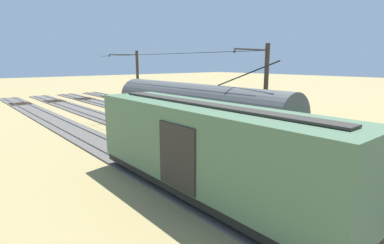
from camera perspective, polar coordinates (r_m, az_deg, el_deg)
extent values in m
plane|color=#9E8956|center=(22.04, 3.86, -3.65)|extent=(220.00, 220.00, 0.00)
cube|color=#56514C|center=(26.89, 14.10, -1.13)|extent=(2.80, 80.00, 0.10)
cube|color=#59544C|center=(26.31, 13.19, -1.16)|extent=(0.07, 80.00, 0.08)
cube|color=#59544C|center=(27.45, 15.00, -0.74)|extent=(0.07, 80.00, 0.08)
cube|color=#382819|center=(52.25, -15.52, 4.74)|extent=(2.50, 0.24, 0.08)
cube|color=#382819|center=(51.67, -15.22, 4.68)|extent=(2.50, 0.24, 0.08)
cube|color=#382819|center=(51.08, -14.91, 4.63)|extent=(2.50, 0.24, 0.08)
cube|color=#382819|center=(50.49, -14.60, 4.57)|extent=(2.50, 0.24, 0.08)
cube|color=#382819|center=(49.91, -14.28, 4.51)|extent=(2.50, 0.24, 0.08)
cube|color=#56514C|center=(23.55, 7.75, -2.63)|extent=(2.80, 80.00, 0.10)
cube|color=#59544C|center=(23.02, 6.54, -2.69)|extent=(0.07, 80.00, 0.08)
cube|color=#59544C|center=(24.05, 8.91, -2.15)|extent=(0.07, 80.00, 0.08)
cube|color=#382819|center=(50.62, -20.06, 4.27)|extent=(2.50, 0.24, 0.08)
cube|color=#382819|center=(50.01, -19.81, 4.21)|extent=(2.50, 0.24, 0.08)
cube|color=#382819|center=(49.40, -19.55, 4.15)|extent=(2.50, 0.24, 0.08)
cube|color=#382819|center=(48.80, -19.28, 4.08)|extent=(2.50, 0.24, 0.08)
cube|color=#382819|center=(48.19, -19.00, 4.02)|extent=(2.50, 0.24, 0.08)
cube|color=#56514C|center=(20.62, -0.58, -4.54)|extent=(2.80, 80.00, 0.10)
cube|color=#59544C|center=(20.16, -2.17, -4.64)|extent=(0.07, 80.00, 0.08)
cube|color=#59544C|center=(21.04, 0.93, -3.96)|extent=(0.07, 80.00, 0.08)
cube|color=#382819|center=(49.32, -24.87, 3.74)|extent=(2.50, 0.24, 0.08)
cube|color=#382819|center=(48.69, -24.67, 3.67)|extent=(2.50, 0.24, 0.08)
cube|color=#382819|center=(48.07, -24.46, 3.61)|extent=(2.50, 0.24, 0.08)
cube|color=#382819|center=(47.45, -24.25, 3.53)|extent=(2.50, 0.24, 0.08)
cube|color=#382819|center=(46.83, -24.03, 3.46)|extent=(2.50, 0.24, 0.08)
cube|color=#56514C|center=(18.28, -11.41, -6.85)|extent=(2.80, 80.00, 0.10)
cube|color=#59544C|center=(17.94, -13.45, -6.98)|extent=(0.07, 80.00, 0.08)
cube|color=#59544C|center=(18.58, -9.47, -6.19)|extent=(0.07, 80.00, 0.08)
cube|color=#382819|center=(48.39, -29.90, 3.16)|extent=(2.50, 0.24, 0.08)
cube|color=#382819|center=(47.75, -29.75, 3.09)|extent=(2.50, 0.24, 0.08)
cube|color=#382819|center=(47.11, -29.61, 3.01)|extent=(2.50, 0.24, 0.08)
cube|color=#382819|center=(46.48, -29.46, 2.93)|extent=(2.50, 0.24, 0.08)
cube|color=#382819|center=(45.84, -29.31, 2.85)|extent=(2.50, 0.24, 0.08)
cube|color=#196033|center=(20.13, 0.18, -2.99)|extent=(2.65, 15.18, 0.55)
cube|color=#196033|center=(19.96, 0.18, -0.91)|extent=(2.55, 15.18, 0.95)
cube|color=#B7C699|center=(19.77, 0.18, 1.93)|extent=(2.55, 15.18, 1.05)
cylinder|color=#4C4C4C|center=(19.69, 0.18, 3.43)|extent=(2.65, 14.88, 2.65)
cylinder|color=#196033|center=(26.05, -10.55, 2.33)|extent=(2.55, 2.55, 2.55)
cylinder|color=#196033|center=(15.09, 18.97, -4.56)|extent=(2.55, 2.55, 2.55)
cube|color=black|center=(26.91, -11.82, 4.74)|extent=(1.63, 0.08, 0.36)
cube|color=black|center=(26.98, -11.83, 4.08)|extent=(1.73, 0.06, 0.80)
cube|color=black|center=(20.62, 2.94, 2.30)|extent=(0.04, 12.75, 0.80)
cube|color=black|center=(18.98, -2.82, 1.52)|extent=(0.04, 12.75, 0.80)
cylinder|color=silver|center=(27.18, -11.84, 2.11)|extent=(0.24, 0.06, 0.24)
cube|color=gray|center=(27.29, -11.70, 0.18)|extent=(1.94, 0.12, 0.20)
cylinder|color=black|center=(16.43, 10.09, 8.83)|extent=(0.07, 4.16, 1.48)
cylinder|color=black|center=(24.37, -5.88, -0.88)|extent=(0.10, 0.76, 0.76)
cylinder|color=black|center=(23.62, -8.77, -1.35)|extent=(0.10, 0.76, 0.76)
cylinder|color=black|center=(17.42, 12.41, -6.03)|extent=(0.10, 0.76, 0.76)
cylinder|color=black|center=(16.36, 9.29, -7.06)|extent=(0.10, 0.76, 0.76)
cube|color=#4C6B4C|center=(12.52, 2.49, -4.17)|extent=(2.90, 12.87, 3.20)
cube|color=#332D28|center=(12.19, 2.56, 3.37)|extent=(0.70, 11.58, 0.08)
cube|color=black|center=(13.12, 2.42, -11.77)|extent=(2.70, 12.87, 0.36)
cube|color=black|center=(11.69, -2.93, -6.61)|extent=(0.06, 2.20, 2.56)
cylinder|color=black|center=(10.01, 17.77, -19.69)|extent=(0.10, 0.84, 0.84)
cylinder|color=black|center=(11.11, 21.95, -16.70)|extent=(0.10, 0.84, 0.84)
cylinder|color=black|center=(16.15, -10.40, -7.19)|extent=(0.10, 0.84, 0.84)
cylinder|color=black|center=(16.86, -6.13, -6.28)|extent=(0.10, 0.84, 0.84)
cylinder|color=#423323|center=(31.33, -10.17, 6.91)|extent=(0.28, 0.28, 6.77)
cylinder|color=#2D2D2D|center=(30.55, -12.81, 12.30)|extent=(2.94, 0.10, 0.10)
sphere|color=#334733|center=(29.91, -15.35, 11.93)|extent=(0.16, 0.16, 0.16)
cylinder|color=#423323|center=(19.38, 13.64, 4.19)|extent=(0.28, 0.28, 6.77)
cylinder|color=#2D2D2D|center=(18.10, 11.23, 13.28)|extent=(2.94, 0.10, 0.10)
sphere|color=#334733|center=(16.99, 8.00, 13.02)|extent=(0.16, 0.16, 0.16)
cylinder|color=black|center=(23.02, -6.96, 12.56)|extent=(0.03, 19.70, 0.03)
cylinder|color=black|center=(30.55, -12.81, 12.30)|extent=(2.94, 0.02, 0.02)
cylinder|color=black|center=(35.53, 1.12, 2.98)|extent=(0.08, 0.08, 1.10)
cylinder|color=red|center=(35.44, 1.12, 4.05)|extent=(0.30, 0.30, 0.03)
cylinder|color=#262626|center=(35.44, 0.90, 2.63)|extent=(0.33, 0.04, 0.54)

